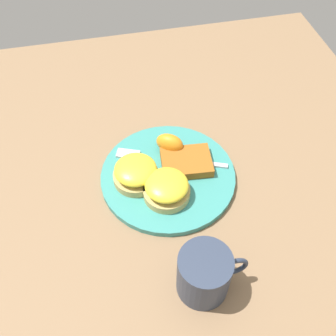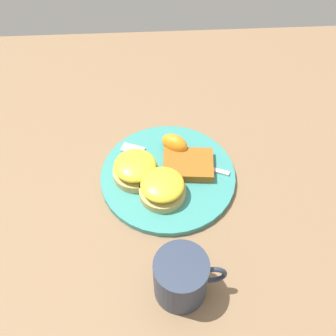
{
  "view_description": "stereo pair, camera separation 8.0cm",
  "coord_description": "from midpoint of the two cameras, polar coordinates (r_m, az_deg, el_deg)",
  "views": [
    {
      "loc": [
        -0.11,
        -0.49,
        0.66
      ],
      "look_at": [
        0.0,
        0.0,
        0.03
      ],
      "focal_mm": 42.0,
      "sensor_mm": 36.0,
      "label": 1
    },
    {
      "loc": [
        -0.03,
        -0.5,
        0.66
      ],
      "look_at": [
        0.0,
        0.0,
        0.03
      ],
      "focal_mm": 42.0,
      "sensor_mm": 36.0,
      "label": 2
    }
  ],
  "objects": [
    {
      "name": "ground_plane",
      "position": [
        0.83,
        2.77,
        -1.64
      ],
      "size": [
        1.1,
        1.1,
        0.0
      ],
      "primitive_type": "plane",
      "color": "#846647"
    },
    {
      "name": "plate",
      "position": [
        0.82,
        2.78,
        -1.35
      ],
      "size": [
        0.28,
        0.28,
        0.01
      ],
      "primitive_type": "cylinder",
      "color": "teal",
      "rests_on": "ground_plane"
    },
    {
      "name": "sandwich_benedict_left",
      "position": [
        0.8,
        -1.93,
        -0.04
      ],
      "size": [
        0.09,
        0.09,
        0.05
      ],
      "color": "tan",
      "rests_on": "plate"
    },
    {
      "name": "sandwich_benedict_right",
      "position": [
        0.77,
        2.17,
        -3.06
      ],
      "size": [
        0.09,
        0.09,
        0.05
      ],
      "color": "tan",
      "rests_on": "plate"
    },
    {
      "name": "hashbrown_patty",
      "position": [
        0.82,
        5.71,
        0.34
      ],
      "size": [
        0.11,
        0.09,
        0.02
      ],
      "primitive_type": "cube",
      "rotation": [
        0.0,
        0.0,
        -0.09
      ],
      "color": "#9C591C",
      "rests_on": "plate"
    },
    {
      "name": "orange_wedge",
      "position": [
        0.84,
        3.68,
        3.36
      ],
      "size": [
        0.07,
        0.06,
        0.04
      ],
      "primitive_type": "ellipsoid",
      "rotation": [
        0.0,
        0.0,
        2.56
      ],
      "color": "orange",
      "rests_on": "plate"
    },
    {
      "name": "fork",
      "position": [
        0.84,
        2.57,
        1.28
      ],
      "size": [
        0.23,
        0.1,
        0.0
      ],
      "color": "silver",
      "rests_on": "plate"
    },
    {
      "name": "cup",
      "position": [
        0.67,
        5.53,
        -15.83
      ],
      "size": [
        0.12,
        0.09,
        0.1
      ],
      "color": "#2D384C",
      "rests_on": "ground_plane"
    }
  ]
}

